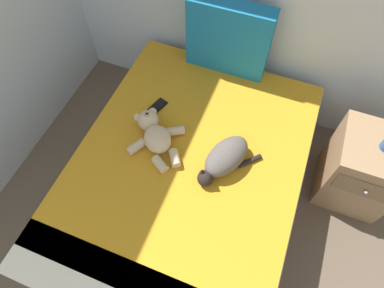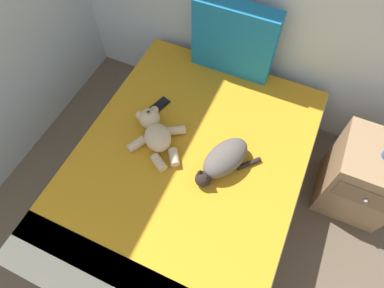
% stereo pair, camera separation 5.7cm
% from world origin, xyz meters
% --- Properties ---
extents(bed, '(1.46, 1.94, 0.54)m').
position_xyz_m(bed, '(1.37, 2.63, 0.27)').
color(bed, '#9E7A56').
rests_on(bed, ground_plane).
extents(patterned_cushion, '(0.58, 0.14, 0.54)m').
position_xyz_m(patterned_cushion, '(1.33, 3.51, 0.81)').
color(patterned_cushion, '#1972AD').
rests_on(patterned_cushion, bed).
extents(cat, '(0.36, 0.42, 0.15)m').
position_xyz_m(cat, '(1.59, 2.71, 0.61)').
color(cat, '#59514C').
rests_on(cat, bed).
extents(teddy_bear, '(0.42, 0.40, 0.15)m').
position_xyz_m(teddy_bear, '(1.11, 2.72, 0.61)').
color(teddy_bear, beige).
rests_on(teddy_bear, bed).
extents(cell_phone, '(0.11, 0.16, 0.01)m').
position_xyz_m(cell_phone, '(1.01, 2.97, 0.55)').
color(cell_phone, black).
rests_on(cell_phone, bed).
extents(nightstand, '(0.46, 0.48, 0.62)m').
position_xyz_m(nightstand, '(2.48, 3.14, 0.31)').
color(nightstand, '#9E7A56').
rests_on(nightstand, ground_plane).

